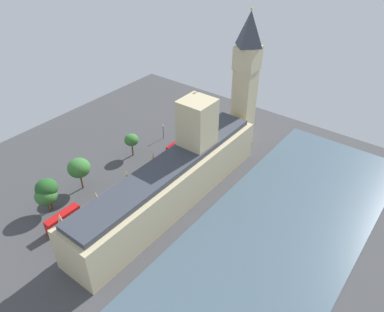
% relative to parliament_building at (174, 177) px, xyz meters
% --- Properties ---
extents(ground_plane, '(143.07, 143.07, 0.00)m').
position_rel_parliament_building_xyz_m(ground_plane, '(1.99, 2.02, -8.36)').
color(ground_plane, '#424244').
extents(river_thames, '(41.59, 128.77, 0.25)m').
position_rel_parliament_building_xyz_m(river_thames, '(-32.19, 2.02, -8.23)').
color(river_thames, '#475B6B').
rests_on(river_thames, ground).
extents(parliament_building, '(13.74, 73.07, 29.46)m').
position_rel_parliament_building_xyz_m(parliament_building, '(0.00, 0.00, 0.00)').
color(parliament_building, '#CCBA8E').
rests_on(parliament_building, ground).
extents(clock_tower, '(7.59, 7.59, 49.57)m').
position_rel_parliament_building_xyz_m(clock_tower, '(0.62, -39.79, 17.25)').
color(clock_tower, '#CCBA8E').
rests_on(clock_tower, ground).
extents(double_decker_bus_by_river_gate, '(2.92, 10.58, 4.75)m').
position_rel_parliament_building_xyz_m(double_decker_bus_by_river_gate, '(15.28, -20.09, -5.72)').
color(double_decker_bus_by_river_gate, '#B20C0F').
rests_on(double_decker_bus_by_river_gate, ground).
extents(car_blue_opposite_hall, '(2.10, 4.56, 1.74)m').
position_rel_parliament_building_xyz_m(car_blue_opposite_hall, '(17.18, -7.06, -7.47)').
color(car_blue_opposite_hall, navy).
rests_on(car_blue_opposite_hall, ground).
extents(car_dark_green_under_trees, '(1.96, 4.39, 1.74)m').
position_rel_parliament_building_xyz_m(car_dark_green_under_trees, '(14.30, -0.87, -7.47)').
color(car_dark_green_under_trees, '#19472D').
rests_on(car_dark_green_under_trees, ground).
extents(car_yellow_cab_trailing, '(1.95, 4.34, 1.74)m').
position_rel_parliament_building_xyz_m(car_yellow_cab_trailing, '(15.59, 7.44, -7.47)').
color(car_yellow_cab_trailing, gold).
rests_on(car_yellow_cab_trailing, ground).
extents(car_silver_corner, '(2.10, 4.42, 1.74)m').
position_rel_parliament_building_xyz_m(car_silver_corner, '(16.01, 15.01, -7.47)').
color(car_silver_corner, '#B7B7BC').
rests_on(car_silver_corner, ground).
extents(double_decker_bus_leading, '(2.66, 10.50, 4.75)m').
position_rel_parliament_building_xyz_m(double_decker_bus_leading, '(17.48, 28.41, -5.72)').
color(double_decker_bus_leading, red).
rests_on(double_decker_bus_leading, ground).
extents(pedestrian_kerbside, '(0.64, 0.65, 1.56)m').
position_rel_parliament_building_xyz_m(pedestrian_kerbside, '(8.24, 34.68, -7.66)').
color(pedestrian_kerbside, black).
rests_on(pedestrian_kerbside, ground).
extents(plane_tree_far_end, '(6.46, 6.46, 8.80)m').
position_rel_parliament_building_xyz_m(plane_tree_far_end, '(26.08, 27.19, -2.32)').
color(plane_tree_far_end, brown).
rests_on(plane_tree_far_end, ground).
extents(plane_tree_near_tower, '(6.53, 6.53, 10.59)m').
position_rel_parliament_building_xyz_m(plane_tree_near_tower, '(26.72, 26.11, -0.58)').
color(plane_tree_near_tower, brown).
rests_on(plane_tree_near_tower, ground).
extents(plane_tree_midblock, '(7.08, 7.08, 11.03)m').
position_rel_parliament_building_xyz_m(plane_tree_midblock, '(26.97, 14.12, -0.37)').
color(plane_tree_midblock, brown).
rests_on(plane_tree_midblock, ground).
extents(plane_tree_slot_10, '(5.04, 5.04, 8.70)m').
position_rel_parliament_building_xyz_m(plane_tree_slot_10, '(27.34, -9.10, -1.86)').
color(plane_tree_slot_10, brown).
rests_on(plane_tree_slot_10, ground).
extents(street_lamp_slot_11, '(0.56, 0.56, 5.93)m').
position_rel_parliament_building_xyz_m(street_lamp_slot_11, '(26.15, -24.64, -4.18)').
color(street_lamp_slot_11, black).
rests_on(street_lamp_slot_11, ground).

